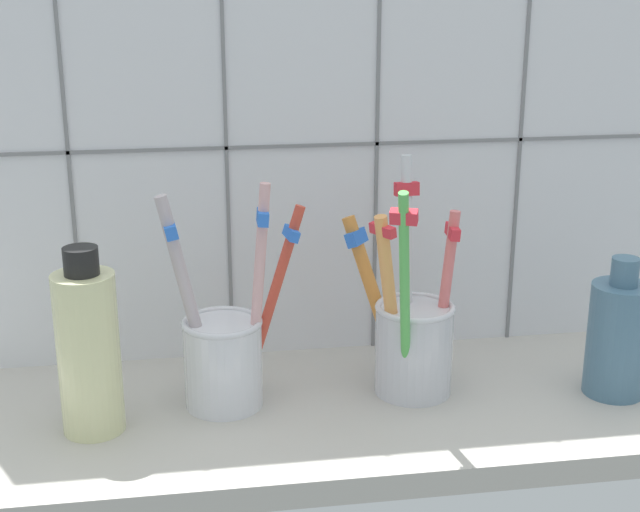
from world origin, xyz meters
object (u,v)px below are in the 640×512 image
at_px(ceramic_vase, 618,337).
at_px(toothbrush_cup_right, 411,335).
at_px(toothbrush_cup_left, 225,352).
at_px(soap_bottle, 88,350).

bearing_deg(ceramic_vase, toothbrush_cup_right, 170.07).
bearing_deg(ceramic_vase, toothbrush_cup_left, 174.90).
bearing_deg(ceramic_vase, soap_bottle, 179.69).
distance_m(toothbrush_cup_left, ceramic_vase, 0.31).
distance_m(toothbrush_cup_right, ceramic_vase, 0.16).
bearing_deg(toothbrush_cup_left, toothbrush_cup_right, 0.22).
bearing_deg(soap_bottle, toothbrush_cup_right, 6.01).
xyz_separation_m(toothbrush_cup_left, toothbrush_cup_right, (0.15, 0.00, 0.00)).
distance_m(toothbrush_cup_left, soap_bottle, 0.10).
height_order(ceramic_vase, soap_bottle, soap_bottle).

